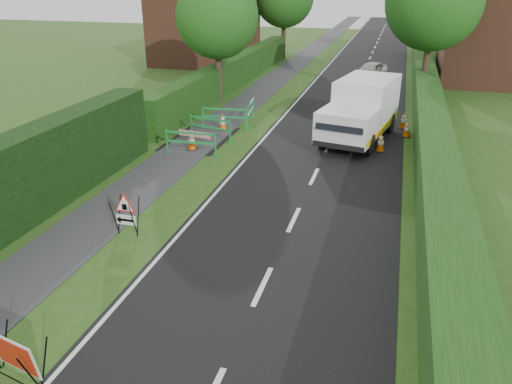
{
  "coord_description": "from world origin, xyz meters",
  "views": [
    {
      "loc": [
        4.97,
        -8.27,
        6.59
      ],
      "look_at": [
        1.47,
        4.09,
        0.95
      ],
      "focal_mm": 35.0,
      "sensor_mm": 36.0,
      "label": 1
    }
  ],
  "objects_px": {
    "triangle_sign": "(124,211)",
    "red_rect_sign": "(15,356)",
    "hatchback_car": "(371,71)",
    "works_van": "(361,109)"
  },
  "relations": [
    {
      "from": "triangle_sign",
      "to": "red_rect_sign",
      "type": "bearing_deg",
      "value": -80.85
    },
    {
      "from": "works_van",
      "to": "hatchback_car",
      "type": "relative_size",
      "value": 1.75
    },
    {
      "from": "red_rect_sign",
      "to": "triangle_sign",
      "type": "xyz_separation_m",
      "value": [
        -0.82,
        5.26,
        0.22
      ]
    },
    {
      "from": "red_rect_sign",
      "to": "triangle_sign",
      "type": "height_order",
      "value": "triangle_sign"
    },
    {
      "from": "works_van",
      "to": "triangle_sign",
      "type": "bearing_deg",
      "value": -105.45
    },
    {
      "from": "triangle_sign",
      "to": "hatchback_car",
      "type": "height_order",
      "value": "hatchback_car"
    },
    {
      "from": "red_rect_sign",
      "to": "hatchback_car",
      "type": "height_order",
      "value": "hatchback_car"
    },
    {
      "from": "hatchback_car",
      "to": "works_van",
      "type": "bearing_deg",
      "value": -68.97
    },
    {
      "from": "red_rect_sign",
      "to": "works_van",
      "type": "distance_m",
      "value": 16.51
    },
    {
      "from": "works_van",
      "to": "hatchback_car",
      "type": "xyz_separation_m",
      "value": [
        -0.47,
        13.78,
        -0.76
      ]
    }
  ]
}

